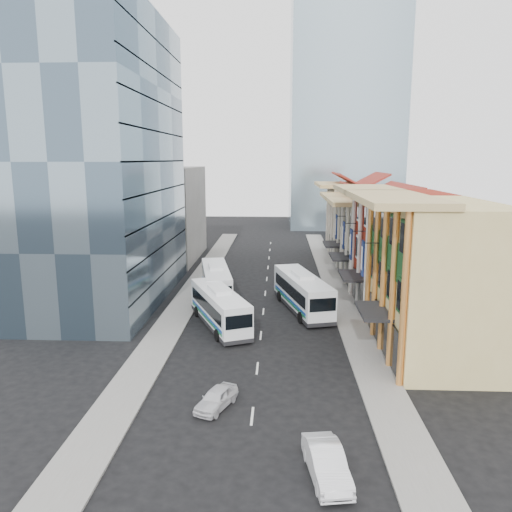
{
  "coord_description": "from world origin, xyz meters",
  "views": [
    {
      "loc": [
        1.51,
        -33.59,
        15.22
      ],
      "look_at": [
        -0.88,
        17.87,
        5.18
      ],
      "focal_mm": 35.0,
      "sensor_mm": 36.0,
      "label": 1
    }
  ],
  "objects_px": {
    "bus_right": "(302,291)",
    "shophouse_tan": "(438,279)",
    "bus_left_far": "(216,281)",
    "sedan_right": "(326,463)",
    "office_tower": "(104,161)",
    "sedan_left": "(216,398)",
    "bus_left_near": "(219,307)"
  },
  "relations": [
    {
      "from": "sedan_left",
      "to": "sedan_right",
      "type": "relative_size",
      "value": 0.8
    },
    {
      "from": "sedan_left",
      "to": "bus_left_near",
      "type": "bearing_deg",
      "value": 118.73
    },
    {
      "from": "shophouse_tan",
      "to": "office_tower",
      "type": "relative_size",
      "value": 0.47
    },
    {
      "from": "bus_left_far",
      "to": "sedan_right",
      "type": "distance_m",
      "value": 32.94
    },
    {
      "from": "bus_left_far",
      "to": "sedan_right",
      "type": "xyz_separation_m",
      "value": [
        9.32,
        -31.58,
        -1.13
      ]
    },
    {
      "from": "sedan_left",
      "to": "bus_left_far",
      "type": "bearing_deg",
      "value": 119.84
    },
    {
      "from": "office_tower",
      "to": "sedan_right",
      "type": "xyz_separation_m",
      "value": [
        20.91,
        -30.69,
        -14.24
      ]
    },
    {
      "from": "bus_left_near",
      "to": "sedan_right",
      "type": "distance_m",
      "value": 23.45
    },
    {
      "from": "shophouse_tan",
      "to": "bus_right",
      "type": "bearing_deg",
      "value": 133.28
    },
    {
      "from": "office_tower",
      "to": "sedan_left",
      "type": "xyz_separation_m",
      "value": [
        14.72,
        -24.07,
        -14.37
      ]
    },
    {
      "from": "shophouse_tan",
      "to": "bus_right",
      "type": "relative_size",
      "value": 1.14
    },
    {
      "from": "bus_right",
      "to": "sedan_right",
      "type": "bearing_deg",
      "value": -104.92
    },
    {
      "from": "shophouse_tan",
      "to": "office_tower",
      "type": "xyz_separation_m",
      "value": [
        -31.0,
        14.0,
        9.0
      ]
    },
    {
      "from": "shophouse_tan",
      "to": "sedan_right",
      "type": "height_order",
      "value": "shophouse_tan"
    },
    {
      "from": "bus_left_far",
      "to": "sedan_left",
      "type": "height_order",
      "value": "bus_left_far"
    },
    {
      "from": "bus_left_far",
      "to": "bus_right",
      "type": "xyz_separation_m",
      "value": [
        9.36,
        -4.21,
        0.08
      ]
    },
    {
      "from": "office_tower",
      "to": "bus_left_far",
      "type": "bearing_deg",
      "value": 4.38
    },
    {
      "from": "bus_left_far",
      "to": "sedan_right",
      "type": "relative_size",
      "value": 2.56
    },
    {
      "from": "bus_left_near",
      "to": "bus_left_far",
      "type": "height_order",
      "value": "bus_left_far"
    },
    {
      "from": "office_tower",
      "to": "bus_left_far",
      "type": "distance_m",
      "value": 17.52
    },
    {
      "from": "office_tower",
      "to": "bus_right",
      "type": "distance_m",
      "value": 24.89
    },
    {
      "from": "bus_left_near",
      "to": "bus_right",
      "type": "bearing_deg",
      "value": 10.67
    },
    {
      "from": "bus_right",
      "to": "shophouse_tan",
      "type": "bearing_deg",
      "value": -61.57
    },
    {
      "from": "bus_left_far",
      "to": "sedan_left",
      "type": "bearing_deg",
      "value": -93.75
    },
    {
      "from": "bus_left_near",
      "to": "sedan_left",
      "type": "bearing_deg",
      "value": -107.21
    },
    {
      "from": "shophouse_tan",
      "to": "bus_left_near",
      "type": "bearing_deg",
      "value": 163.25
    },
    {
      "from": "shophouse_tan",
      "to": "sedan_left",
      "type": "xyz_separation_m",
      "value": [
        -16.28,
        -10.07,
        -5.37
      ]
    },
    {
      "from": "office_tower",
      "to": "sedan_left",
      "type": "height_order",
      "value": "office_tower"
    },
    {
      "from": "bus_left_far",
      "to": "sedan_left",
      "type": "distance_m",
      "value": 25.19
    },
    {
      "from": "office_tower",
      "to": "bus_left_near",
      "type": "xyz_separation_m",
      "value": [
        13.08,
        -8.61,
        -13.16
      ]
    },
    {
      "from": "shophouse_tan",
      "to": "bus_left_far",
      "type": "height_order",
      "value": "shophouse_tan"
    },
    {
      "from": "shophouse_tan",
      "to": "office_tower",
      "type": "height_order",
      "value": "office_tower"
    }
  ]
}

